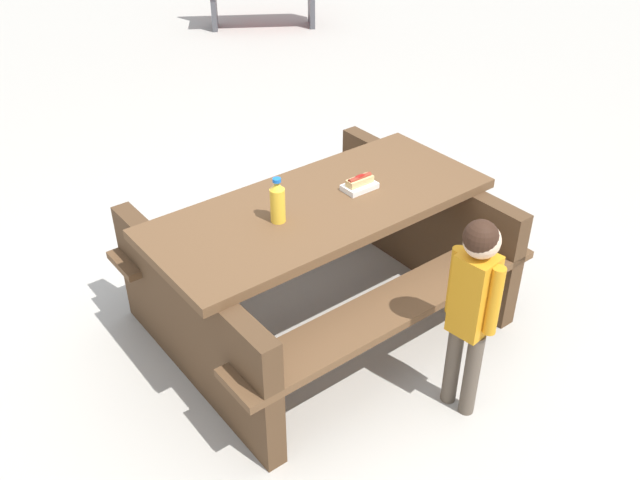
# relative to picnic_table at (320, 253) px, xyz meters

# --- Properties ---
(ground_plane) EXTENTS (30.00, 30.00, 0.00)m
(ground_plane) POSITION_rel_picnic_table_xyz_m (0.00, 0.00, -0.44)
(ground_plane) COLOR #B7B2A8
(ground_plane) RESTS_ON ground
(picnic_table) EXTENTS (1.99, 1.66, 0.75)m
(picnic_table) POSITION_rel_picnic_table_xyz_m (0.00, 0.00, 0.00)
(picnic_table) COLOR brown
(picnic_table) RESTS_ON ground
(soda_bottle) EXTENTS (0.07, 0.07, 0.23)m
(soda_bottle) POSITION_rel_picnic_table_xyz_m (-0.26, -0.05, 0.41)
(soda_bottle) COLOR yellow
(soda_bottle) RESTS_ON picnic_table
(hotdog_tray) EXTENTS (0.19, 0.13, 0.08)m
(hotdog_tray) POSITION_rel_picnic_table_xyz_m (0.25, 0.03, 0.34)
(hotdog_tray) COLOR white
(hotdog_tray) RESTS_ON picnic_table
(child_in_coat) EXTENTS (0.19, 0.25, 1.05)m
(child_in_coat) POSITION_rel_picnic_table_xyz_m (0.26, -0.90, 0.23)
(child_in_coat) COLOR brown
(child_in_coat) RESTS_ON ground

